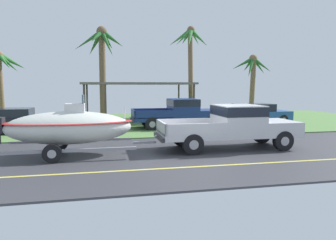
# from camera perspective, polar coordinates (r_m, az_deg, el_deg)

# --- Properties ---
(ground) EXTENTS (36.00, 22.00, 0.11)m
(ground) POSITION_cam_1_polar(r_m,az_deg,el_deg) (20.17, -2.23, -1.26)
(ground) COLOR #38383D
(pickup_truck_towing) EXTENTS (5.96, 2.04, 1.80)m
(pickup_truck_towing) POSITION_cam_1_polar(r_m,az_deg,el_deg) (13.43, 12.29, -0.71)
(pickup_truck_towing) COLOR silver
(pickup_truck_towing) RESTS_ON ground
(boat_on_trailer) EXTENTS (5.86, 2.43, 2.27)m
(boat_on_trailer) POSITION_cam_1_polar(r_m,az_deg,el_deg) (12.30, -17.47, -1.27)
(boat_on_trailer) COLOR gray
(boat_on_trailer) RESTS_ON ground
(parked_pickup_background) EXTENTS (5.65, 2.08, 1.81)m
(parked_pickup_background) POSITION_cam_1_polar(r_m,az_deg,el_deg) (19.44, 2.59, 1.49)
(parked_pickup_background) COLOR navy
(parked_pickup_background) RESTS_ON ground
(parked_sedan_near) EXTENTS (4.80, 1.83, 1.38)m
(parked_sedan_near) POSITION_cam_1_polar(r_m,az_deg,el_deg) (19.22, -26.67, -0.22)
(parked_sedan_near) COLOR black
(parked_sedan_near) RESTS_ON ground
(parked_sedan_far) EXTENTS (4.51, 1.90, 1.38)m
(parked_sedan_far) POSITION_cam_1_polar(r_m,az_deg,el_deg) (22.63, 15.52, 1.06)
(parked_sedan_far) COLOR #234C89
(parked_sedan_far) RESTS_ON ground
(carport_awning) EXTENTS (7.87, 4.87, 2.84)m
(carport_awning) POSITION_cam_1_polar(r_m,az_deg,el_deg) (23.43, -5.57, 6.42)
(carport_awning) COLOR #4C4238
(carport_awning) RESTS_ON ground
(palm_tree_near_left) EXTENTS (3.14, 3.10, 7.20)m
(palm_tree_near_left) POSITION_cam_1_polar(r_m,az_deg,el_deg) (25.19, 4.00, 12.53)
(palm_tree_near_left) COLOR brown
(palm_tree_near_left) RESTS_ON ground
(palm_tree_near_right) EXTENTS (3.12, 3.20, 4.80)m
(palm_tree_near_right) POSITION_cam_1_polar(r_m,az_deg,el_deg) (22.82, -27.99, 8.10)
(palm_tree_near_right) COLOR brown
(palm_tree_near_right) RESTS_ON ground
(palm_tree_mid) EXTENTS (3.07, 2.69, 5.11)m
(palm_tree_mid) POSITION_cam_1_polar(r_m,az_deg,el_deg) (26.51, 14.96, 8.28)
(palm_tree_mid) COLOR brown
(palm_tree_mid) RESTS_ON ground
(palm_tree_far_left) EXTENTS (3.30, 2.80, 6.40)m
(palm_tree_far_left) POSITION_cam_1_polar(r_m,az_deg,el_deg) (21.23, -11.83, 11.60)
(palm_tree_far_left) COLOR brown
(palm_tree_far_left) RESTS_ON ground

